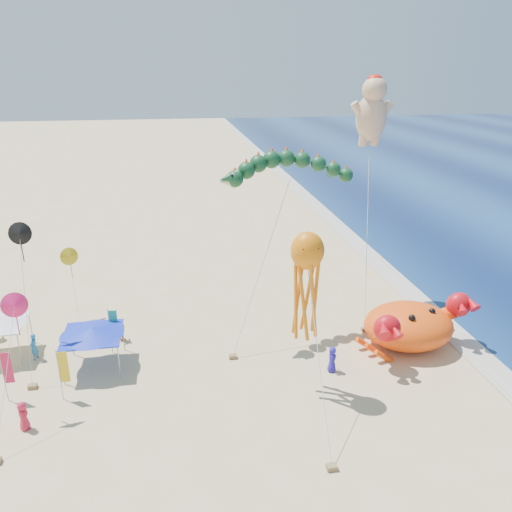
{
  "coord_description": "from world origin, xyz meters",
  "views": [
    {
      "loc": [
        -6.81,
        -26.53,
        17.5
      ],
      "look_at": [
        -2.0,
        2.0,
        6.5
      ],
      "focal_mm": 35.0,
      "sensor_mm": 36.0,
      "label": 1
    }
  ],
  "objects_px": {
    "dragon_kite": "(288,173)",
    "canopy_blue": "(92,332)",
    "cherub_kite": "(372,109)",
    "octopus_kite": "(306,278)",
    "crab_inflatable": "(409,325)"
  },
  "relations": [
    {
      "from": "dragon_kite",
      "to": "canopy_blue",
      "type": "height_order",
      "value": "dragon_kite"
    },
    {
      "from": "cherub_kite",
      "to": "octopus_kite",
      "type": "distance_m",
      "value": 16.42
    },
    {
      "from": "octopus_kite",
      "to": "canopy_blue",
      "type": "bearing_deg",
      "value": 161.27
    },
    {
      "from": "crab_inflatable",
      "to": "canopy_blue",
      "type": "relative_size",
      "value": 2.12
    },
    {
      "from": "crab_inflatable",
      "to": "dragon_kite",
      "type": "relative_size",
      "value": 0.67
    },
    {
      "from": "octopus_kite",
      "to": "canopy_blue",
      "type": "height_order",
      "value": "octopus_kite"
    },
    {
      "from": "dragon_kite",
      "to": "cherub_kite",
      "type": "height_order",
      "value": "cherub_kite"
    },
    {
      "from": "crab_inflatable",
      "to": "canopy_blue",
      "type": "distance_m",
      "value": 20.29
    },
    {
      "from": "dragon_kite",
      "to": "cherub_kite",
      "type": "xyz_separation_m",
      "value": [
        7.24,
        4.35,
        3.6
      ]
    },
    {
      "from": "crab_inflatable",
      "to": "dragon_kite",
      "type": "distance_m",
      "value": 12.82
    },
    {
      "from": "crab_inflatable",
      "to": "octopus_kite",
      "type": "height_order",
      "value": "octopus_kite"
    },
    {
      "from": "crab_inflatable",
      "to": "octopus_kite",
      "type": "relative_size",
      "value": 0.85
    },
    {
      "from": "cherub_kite",
      "to": "octopus_kite",
      "type": "height_order",
      "value": "cherub_kite"
    },
    {
      "from": "crab_inflatable",
      "to": "canopy_blue",
      "type": "height_order",
      "value": "crab_inflatable"
    },
    {
      "from": "dragon_kite",
      "to": "cherub_kite",
      "type": "bearing_deg",
      "value": 31.0
    }
  ]
}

